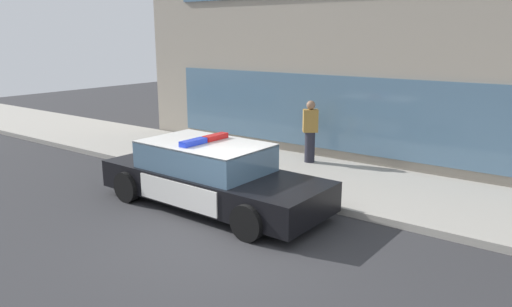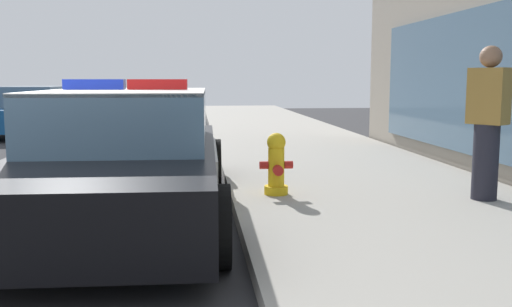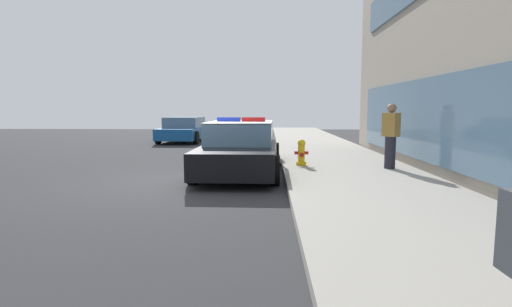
{
  "view_description": "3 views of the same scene",
  "coord_description": "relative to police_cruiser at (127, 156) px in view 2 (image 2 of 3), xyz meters",
  "views": [
    {
      "loc": [
        5.07,
        -5.89,
        3.57
      ],
      "look_at": [
        -1.0,
        2.37,
        1.04
      ],
      "focal_mm": 33.54,
      "sensor_mm": 36.0,
      "label": 1
    },
    {
      "loc": [
        4.72,
        2.14,
        1.51
      ],
      "look_at": [
        -1.51,
        2.8,
        0.69
      ],
      "focal_mm": 40.39,
      "sensor_mm": 36.0,
      "label": 2
    },
    {
      "loc": [
        8.95,
        2.14,
        1.72
      ],
      "look_at": [
        -0.77,
        1.83,
        0.6
      ],
      "focal_mm": 27.25,
      "sensor_mm": 36.0,
      "label": 3
    }
  ],
  "objects": [
    {
      "name": "sidewalk",
      "position": [
        1.49,
        2.92,
        -0.61
      ],
      "size": [
        48.0,
        3.57,
        0.15
      ],
      "primitive_type": "cube",
      "color": "#A39E93",
      "rests_on": "ground"
    },
    {
      "name": "police_cruiser",
      "position": [
        0.0,
        0.0,
        0.0
      ],
      "size": [
        5.17,
        2.17,
        1.49
      ],
      "rotation": [
        0.0,
        0.0,
        -0.02
      ],
      "color": "black",
      "rests_on": "ground"
    },
    {
      "name": "fire_hydrant",
      "position": [
        -0.38,
        1.67,
        -0.18
      ],
      "size": [
        0.34,
        0.39,
        0.73
      ],
      "color": "gold",
      "rests_on": "sidewalk"
    },
    {
      "name": "car_far_lane",
      "position": [
        -9.84,
        -3.65,
        -0.05
      ],
      "size": [
        4.5,
        2.26,
        1.29
      ],
      "rotation": [
        0.0,
        0.0,
        3.09
      ],
      "color": "#144C8C",
      "rests_on": "ground"
    },
    {
      "name": "pedestrian_on_sidewalk",
      "position": [
        0.14,
        3.96,
        0.33
      ],
      "size": [
        0.48,
        0.45,
        1.71
      ],
      "rotation": [
        0.0,
        0.0,
        2.22
      ],
      "color": "#23232D",
      "rests_on": "sidewalk"
    }
  ]
}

